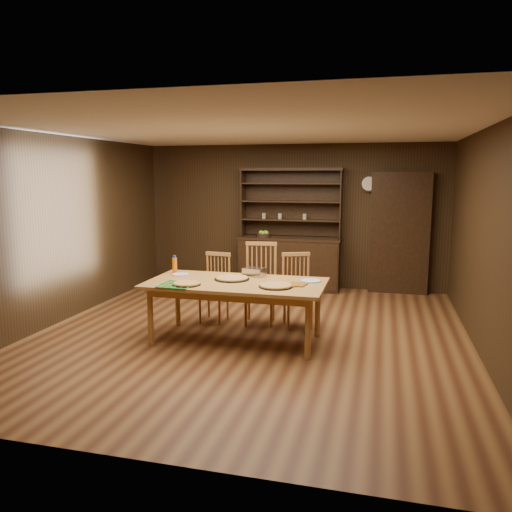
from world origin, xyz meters
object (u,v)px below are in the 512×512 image
(china_hutch, at_px, (290,256))
(chair_left, at_px, (216,285))
(dining_table, at_px, (236,287))
(chair_center, at_px, (261,280))
(chair_right, at_px, (297,287))
(juice_bottle, at_px, (175,265))

(china_hutch, height_order, chair_left, china_hutch)
(dining_table, height_order, chair_center, chair_center)
(dining_table, distance_m, chair_right, 1.05)
(china_hutch, xyz_separation_m, chair_left, (-0.65, -2.23, -0.09))
(chair_center, bearing_deg, chair_left, 178.06)
(china_hutch, height_order, juice_bottle, china_hutch)
(china_hutch, bearing_deg, dining_table, -92.12)
(dining_table, distance_m, chair_center, 0.87)
(china_hutch, relative_size, chair_center, 1.93)
(juice_bottle, bearing_deg, chair_center, 25.25)
(chair_left, distance_m, chair_center, 0.65)
(china_hutch, xyz_separation_m, dining_table, (-0.11, -3.02, 0.09))
(china_hutch, height_order, chair_right, china_hutch)
(chair_right, bearing_deg, dining_table, -148.09)
(chair_right, bearing_deg, chair_left, 160.63)
(chair_left, bearing_deg, china_hutch, 79.82)
(china_hutch, distance_m, chair_right, 2.25)
(chair_right, relative_size, juice_bottle, 4.28)
(chair_left, bearing_deg, chair_right, 8.01)
(china_hutch, distance_m, juice_bottle, 2.89)
(dining_table, bearing_deg, chair_left, 124.20)
(china_hutch, bearing_deg, chair_center, -90.28)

